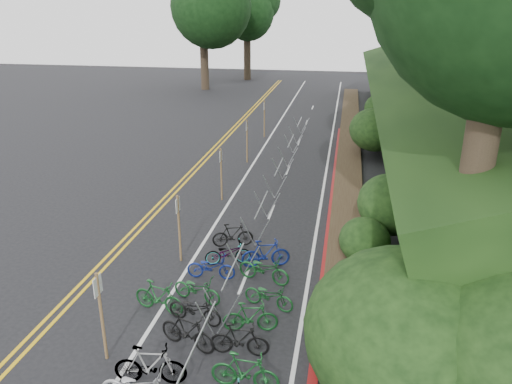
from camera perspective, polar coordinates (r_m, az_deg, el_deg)
ground at (r=14.60m, az=-17.38°, el=-16.56°), size 120.00×120.00×0.00m
road_markings at (r=22.61m, az=-4.40°, el=-1.72°), size 7.47×80.00×0.01m
red_curb at (r=23.69m, az=8.73°, el=-0.72°), size 0.25×28.00×0.10m
embankment at (r=30.52m, az=23.39°, el=7.61°), size 14.30×48.14×9.11m
bike_rack_front at (r=12.76m, az=-6.59°, el=-17.23°), size 1.09×3.26×1.06m
bike_racks_rest at (r=24.54m, az=2.62°, el=2.28°), size 1.14×23.00×1.17m
signpost_near at (r=13.35m, az=-17.30°, el=-12.86°), size 0.08×0.40×2.51m
signposts_rest at (r=25.72m, az=-2.37°, el=4.49°), size 0.08×18.40×2.50m
bike_front at (r=15.32m, az=-11.06°, el=-11.68°), size 0.88×1.75×1.01m
bike_valet at (r=14.20m, az=-4.71°, el=-14.34°), size 3.21×11.13×1.06m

